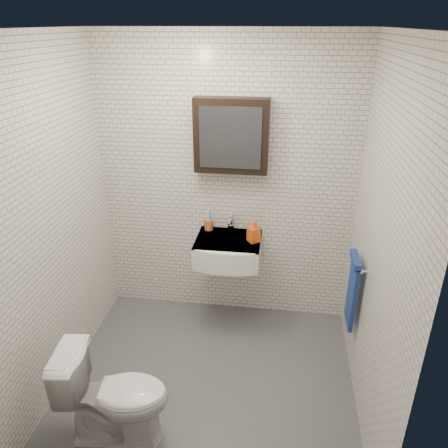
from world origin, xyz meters
name	(u,v)px	position (x,y,z in m)	size (l,w,h in m)	color
ground	(209,381)	(0.00, 0.00, 0.01)	(2.20, 2.00, 0.01)	#4A4D52
room_shell	(205,207)	(0.00, 0.00, 1.47)	(2.22, 2.02, 2.51)	silver
washbasin	(228,251)	(0.05, 0.73, 0.76)	(0.55, 0.50, 0.20)	white
faucet	(231,224)	(0.05, 0.93, 0.92)	(0.06, 0.20, 0.15)	silver
mirror_cabinet	(231,136)	(0.05, 0.93, 1.70)	(0.60, 0.15, 0.60)	black
towel_rail	(353,288)	(1.04, 0.35, 0.72)	(0.09, 0.30, 0.58)	silver
toothbrush_cup	(209,224)	(-0.15, 0.94, 0.90)	(0.09, 0.09, 0.21)	#A8572A
soap_bottle	(254,231)	(0.27, 0.76, 0.95)	(0.09, 0.09, 0.19)	#E14617
toilet	(115,395)	(-0.51, -0.55, 0.35)	(0.39, 0.69, 0.70)	white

